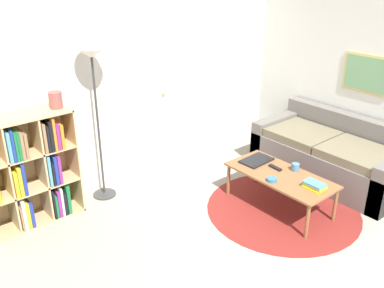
{
  "coord_description": "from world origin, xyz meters",
  "views": [
    {
      "loc": [
        -2.52,
        -1.36,
        2.49
      ],
      "look_at": [
        -0.15,
        1.49,
        0.85
      ],
      "focal_mm": 40.0,
      "sensor_mm": 36.0,
      "label": 1
    }
  ],
  "objects_px": {
    "bowl": "(272,179)",
    "bookshelf": "(21,174)",
    "couch": "(333,155)",
    "vase_on_shelf": "(56,100)",
    "cup": "(295,167)",
    "floor_lamp": "(93,74)",
    "laptop": "(256,160)",
    "coffee_table": "(280,177)"
  },
  "relations": [
    {
      "from": "bookshelf",
      "to": "vase_on_shelf",
      "type": "distance_m",
      "value": 0.78
    },
    {
      "from": "couch",
      "to": "cup",
      "type": "height_order",
      "value": "couch"
    },
    {
      "from": "floor_lamp",
      "to": "laptop",
      "type": "distance_m",
      "value": 1.98
    },
    {
      "from": "laptop",
      "to": "vase_on_shelf",
      "type": "distance_m",
      "value": 2.21
    },
    {
      "from": "floor_lamp",
      "to": "vase_on_shelf",
      "type": "height_order",
      "value": "floor_lamp"
    },
    {
      "from": "bookshelf",
      "to": "coffee_table",
      "type": "bearing_deg",
      "value": -33.39
    },
    {
      "from": "coffee_table",
      "to": "laptop",
      "type": "distance_m",
      "value": 0.38
    },
    {
      "from": "floor_lamp",
      "to": "cup",
      "type": "bearing_deg",
      "value": -44.25
    },
    {
      "from": "bowl",
      "to": "couch",
      "type": "bearing_deg",
      "value": 4.26
    },
    {
      "from": "bowl",
      "to": "coffee_table",
      "type": "bearing_deg",
      "value": 10.75
    },
    {
      "from": "coffee_table",
      "to": "bookshelf",
      "type": "bearing_deg",
      "value": 146.61
    },
    {
      "from": "couch",
      "to": "laptop",
      "type": "distance_m",
      "value": 1.09
    },
    {
      "from": "coffee_table",
      "to": "laptop",
      "type": "relative_size",
      "value": 3.12
    },
    {
      "from": "floor_lamp",
      "to": "couch",
      "type": "relative_size",
      "value": 0.93
    },
    {
      "from": "bookshelf",
      "to": "cup",
      "type": "height_order",
      "value": "bookshelf"
    },
    {
      "from": "couch",
      "to": "laptop",
      "type": "xyz_separation_m",
      "value": [
        -1.03,
        0.32,
        0.14
      ]
    },
    {
      "from": "coffee_table",
      "to": "vase_on_shelf",
      "type": "height_order",
      "value": "vase_on_shelf"
    },
    {
      "from": "couch",
      "to": "floor_lamp",
      "type": "bearing_deg",
      "value": 150.2
    },
    {
      "from": "vase_on_shelf",
      "to": "bookshelf",
      "type": "bearing_deg",
      "value": -179.61
    },
    {
      "from": "bookshelf",
      "to": "bowl",
      "type": "xyz_separation_m",
      "value": [
        1.98,
        -1.46,
        -0.14
      ]
    },
    {
      "from": "floor_lamp",
      "to": "laptop",
      "type": "relative_size",
      "value": 4.53
    },
    {
      "from": "coffee_table",
      "to": "cup",
      "type": "bearing_deg",
      "value": -12.23
    },
    {
      "from": "floor_lamp",
      "to": "coffee_table",
      "type": "relative_size",
      "value": 1.45
    },
    {
      "from": "cup",
      "to": "floor_lamp",
      "type": "bearing_deg",
      "value": 135.75
    },
    {
      "from": "bookshelf",
      "to": "coffee_table",
      "type": "xyz_separation_m",
      "value": [
        2.17,
        -1.43,
        -0.2
      ]
    },
    {
      "from": "bookshelf",
      "to": "couch",
      "type": "xyz_separation_m",
      "value": [
        3.23,
        -1.37,
        -0.29
      ]
    },
    {
      "from": "laptop",
      "to": "vase_on_shelf",
      "type": "relative_size",
      "value": 2.24
    },
    {
      "from": "laptop",
      "to": "couch",
      "type": "bearing_deg",
      "value": -17.04
    },
    {
      "from": "floor_lamp",
      "to": "cup",
      "type": "relative_size",
      "value": 19.85
    },
    {
      "from": "bookshelf",
      "to": "laptop",
      "type": "bearing_deg",
      "value": -25.57
    },
    {
      "from": "couch",
      "to": "bowl",
      "type": "distance_m",
      "value": 1.26
    },
    {
      "from": "vase_on_shelf",
      "to": "coffee_table",
      "type": "bearing_deg",
      "value": -39.62
    },
    {
      "from": "cup",
      "to": "vase_on_shelf",
      "type": "bearing_deg",
      "value": 142.47
    },
    {
      "from": "floor_lamp",
      "to": "vase_on_shelf",
      "type": "relative_size",
      "value": 10.15
    },
    {
      "from": "laptop",
      "to": "cup",
      "type": "relative_size",
      "value": 4.39
    },
    {
      "from": "bookshelf",
      "to": "bowl",
      "type": "height_order",
      "value": "bookshelf"
    },
    {
      "from": "bowl",
      "to": "bookshelf",
      "type": "bearing_deg",
      "value": 143.55
    },
    {
      "from": "floor_lamp",
      "to": "couch",
      "type": "bearing_deg",
      "value": -29.8
    },
    {
      "from": "bowl",
      "to": "cup",
      "type": "relative_size",
      "value": 1.23
    },
    {
      "from": "bowl",
      "to": "vase_on_shelf",
      "type": "distance_m",
      "value": 2.27
    },
    {
      "from": "couch",
      "to": "coffee_table",
      "type": "bearing_deg",
      "value": -176.89
    },
    {
      "from": "couch",
      "to": "coffee_table",
      "type": "relative_size",
      "value": 1.57
    }
  ]
}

